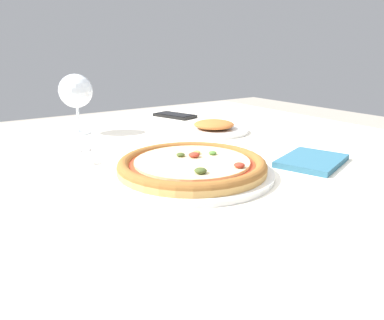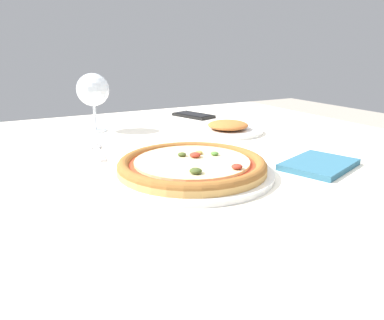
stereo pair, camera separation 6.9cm
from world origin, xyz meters
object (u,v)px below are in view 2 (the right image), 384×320
(fork, at_px, (97,150))
(pizza_plate, at_px, (192,167))
(wine_glass_far_left, at_px, (93,91))
(cell_phone, at_px, (193,115))
(dining_table, at_px, (195,183))
(side_plate, at_px, (228,128))

(fork, bearing_deg, pizza_plate, -66.07)
(wine_glass_far_left, height_order, cell_phone, wine_glass_far_left)
(fork, xyz_separation_m, cell_phone, (0.41, 0.29, 0.00))
(dining_table, xyz_separation_m, pizza_plate, (-0.09, -0.16, 0.10))
(pizza_plate, bearing_deg, side_plate, 46.18)
(dining_table, xyz_separation_m, side_plate, (0.17, 0.12, 0.10))
(dining_table, height_order, side_plate, side_plate)
(fork, distance_m, wine_glass_far_left, 0.25)
(pizza_plate, height_order, cell_phone, pizza_plate)
(dining_table, bearing_deg, side_plate, 34.44)
(dining_table, relative_size, cell_phone, 7.56)
(dining_table, distance_m, cell_phone, 0.44)
(dining_table, xyz_separation_m, cell_phone, (0.20, 0.38, 0.09))
(wine_glass_far_left, bearing_deg, pizza_plate, -82.98)
(pizza_plate, xyz_separation_m, cell_phone, (0.30, 0.54, -0.01))
(pizza_plate, relative_size, side_plate, 1.57)
(dining_table, bearing_deg, wine_glass_far_left, 115.91)
(dining_table, bearing_deg, fork, 155.28)
(side_plate, bearing_deg, wine_glass_far_left, 148.54)
(pizza_plate, relative_size, fork, 1.80)
(pizza_plate, height_order, fork, pizza_plate)
(side_plate, bearing_deg, dining_table, -145.56)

